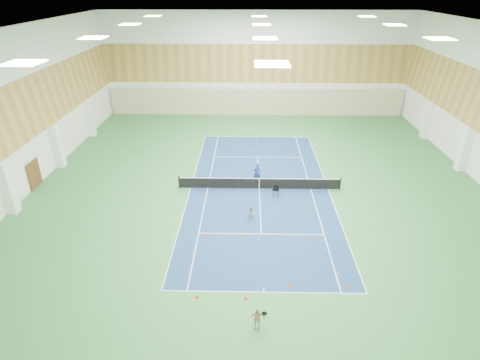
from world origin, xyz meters
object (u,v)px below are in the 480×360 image
coach (257,173)px  child_apron (257,318)px  ball_cart (276,191)px  tennis_net (259,183)px  child_court (252,213)px

coach → child_apron: size_ratio=1.42×
child_apron → ball_cart: bearing=79.8°
coach → child_apron: 15.46m
ball_cart → tennis_net: bearing=149.9°
tennis_net → child_apron: (-0.42, -14.31, 0.05)m
tennis_net → child_court: (-0.64, -4.67, 0.00)m
child_apron → child_court: bearing=88.4°
child_court → ball_cart: 3.96m
tennis_net → child_court: bearing=-97.8°
coach → ball_cart: bearing=104.5°
tennis_net → coach: (-0.19, 1.15, 0.30)m
ball_cart → child_court: bearing=-104.7°
child_court → tennis_net: bearing=72.6°
child_court → child_apron: bearing=-98.3°
tennis_net → ball_cart: size_ratio=15.74×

